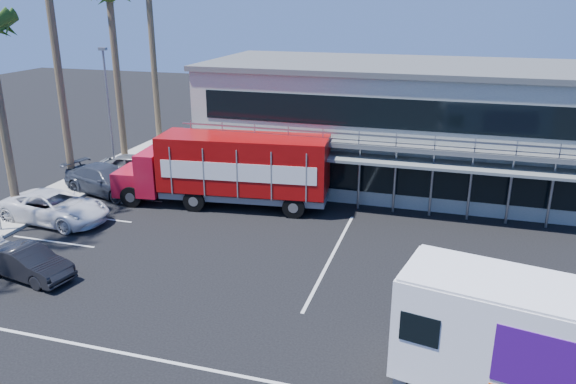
# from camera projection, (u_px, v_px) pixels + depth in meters

# --- Properties ---
(ground) EXTENTS (120.00, 120.00, 0.00)m
(ground) POSITION_uv_depth(u_px,v_px,m) (268.00, 281.00, 22.84)
(ground) COLOR black
(ground) RESTS_ON ground
(building) EXTENTS (22.40, 12.00, 7.30)m
(building) POSITION_uv_depth(u_px,v_px,m) (391.00, 123.00, 34.36)
(building) COLOR gray
(building) RESTS_ON ground
(curb_strip) EXTENTS (3.00, 32.00, 0.16)m
(curb_strip) POSITION_uv_depth(u_px,v_px,m) (55.00, 197.00, 32.32)
(curb_strip) COLOR #A5A399
(curb_strip) RESTS_ON ground
(palm_e) EXTENTS (2.80, 2.80, 12.25)m
(palm_e) POSITION_uv_depth(u_px,v_px,m) (110.00, 4.00, 35.15)
(palm_e) COLOR brown
(palm_e) RESTS_ON ground
(light_pole_far) EXTENTS (0.50, 0.25, 8.09)m
(light_pole_far) POSITION_uv_depth(u_px,v_px,m) (109.00, 106.00, 35.19)
(light_pole_far) COLOR gray
(light_pole_far) RESTS_ON ground
(red_truck) EXTENTS (12.01, 4.02, 3.97)m
(red_truck) POSITION_uv_depth(u_px,v_px,m) (230.00, 168.00, 30.52)
(red_truck) COLOR #B00E22
(red_truck) RESTS_ON ground
(white_van) EXTENTS (8.03, 4.09, 3.74)m
(white_van) POSITION_uv_depth(u_px,v_px,m) (542.00, 348.00, 15.09)
(white_van) COLOR white
(white_van) RESTS_ON ground
(parked_car_b) EXTENTS (4.25, 2.13, 1.34)m
(parked_car_b) POSITION_uv_depth(u_px,v_px,m) (28.00, 263.00, 22.94)
(parked_car_b) COLOR black
(parked_car_b) RESTS_ON ground
(parked_car_c) EXTENTS (5.92, 3.12, 1.59)m
(parked_car_c) POSITION_uv_depth(u_px,v_px,m) (55.00, 207.00, 28.70)
(parked_car_c) COLOR white
(parked_car_c) RESTS_ON ground
(parked_car_d) EXTENTS (6.13, 3.73, 1.66)m
(parked_car_d) POSITION_uv_depth(u_px,v_px,m) (107.00, 180.00, 32.85)
(parked_car_d) COLOR #333844
(parked_car_d) RESTS_ON ground
(parked_car_e) EXTENTS (4.79, 2.47, 1.56)m
(parked_car_e) POSITION_uv_depth(u_px,v_px,m) (136.00, 166.00, 35.76)
(parked_car_e) COLOR slate
(parked_car_e) RESTS_ON ground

